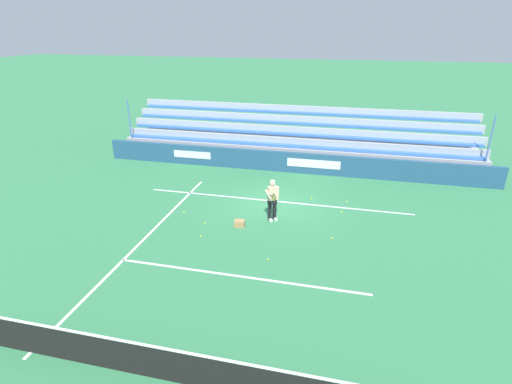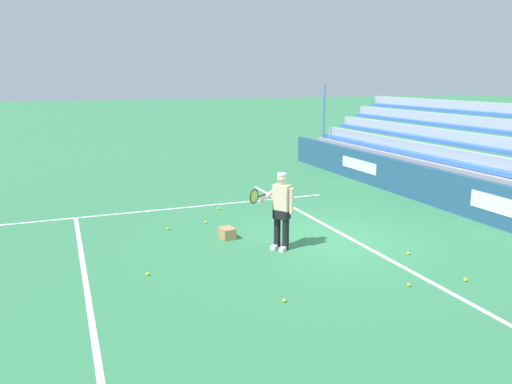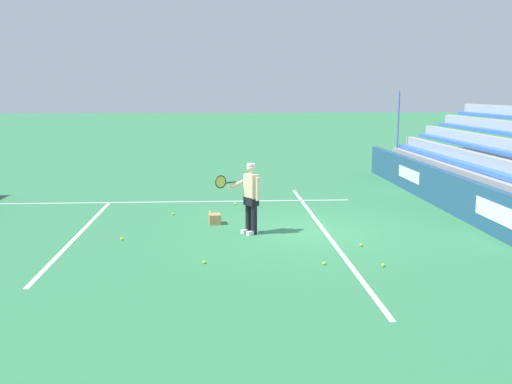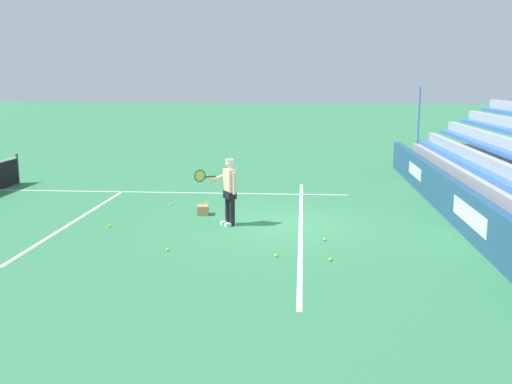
% 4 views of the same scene
% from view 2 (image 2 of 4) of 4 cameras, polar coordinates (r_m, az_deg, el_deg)
% --- Properties ---
extents(ground_plane, '(160.00, 160.00, 0.00)m').
position_cam_2_polar(ground_plane, '(11.99, 8.26, -5.31)').
color(ground_plane, '#337A4C').
extents(court_baseline_white, '(12.00, 0.10, 0.01)m').
position_cam_2_polar(court_baseline_white, '(12.23, 10.30, -5.00)').
color(court_baseline_white, white).
rests_on(court_baseline_white, ground).
extents(court_sideline_white, '(0.10, 12.00, 0.01)m').
position_cam_2_polar(court_sideline_white, '(14.55, -14.00, -2.29)').
color(court_sideline_white, white).
rests_on(court_sideline_white, ground).
extents(court_service_line_white, '(8.22, 0.10, 0.01)m').
position_cam_2_polar(court_service_line_white, '(10.53, -19.07, -8.52)').
color(court_service_line_white, white).
rests_on(court_service_line_white, ground).
extents(back_wall_sponsor_board, '(21.07, 0.25, 1.10)m').
position_cam_2_polar(back_wall_sponsor_board, '(14.57, 23.95, -0.79)').
color(back_wall_sponsor_board, navy).
rests_on(back_wall_sponsor_board, ground).
extents(tennis_player, '(0.60, 1.06, 1.71)m').
position_cam_2_polar(tennis_player, '(10.94, 2.85, -2.08)').
color(tennis_player, black).
rests_on(tennis_player, ground).
extents(ball_box_cardboard, '(0.43, 0.34, 0.26)m').
position_cam_2_polar(ball_box_cardboard, '(11.87, -3.32, -4.72)').
color(ball_box_cardboard, '#A87F51').
rests_on(ball_box_cardboard, ground).
extents(tennis_ball_stray_back, '(0.07, 0.07, 0.07)m').
position_cam_2_polar(tennis_ball_stray_back, '(9.96, -12.28, -9.14)').
color(tennis_ball_stray_back, '#CCE533').
rests_on(tennis_ball_stray_back, ground).
extents(tennis_ball_far_right, '(0.07, 0.07, 0.07)m').
position_cam_2_polar(tennis_ball_far_right, '(14.47, -4.29, -1.89)').
color(tennis_ball_far_right, '#CCE533').
rests_on(tennis_ball_far_right, ground).
extents(tennis_ball_midcourt, '(0.07, 0.07, 0.07)m').
position_cam_2_polar(tennis_ball_midcourt, '(10.25, 22.81, -9.23)').
color(tennis_ball_midcourt, '#CCE533').
rests_on(tennis_ball_midcourt, ground).
extents(tennis_ball_on_baseline, '(0.07, 0.07, 0.07)m').
position_cam_2_polar(tennis_ball_on_baseline, '(11.31, 17.01, -6.71)').
color(tennis_ball_on_baseline, '#CCE533').
rests_on(tennis_ball_on_baseline, ground).
extents(tennis_ball_near_player, '(0.07, 0.07, 0.07)m').
position_cam_2_polar(tennis_ball_near_player, '(8.67, 3.24, -12.27)').
color(tennis_ball_near_player, '#CCE533').
rests_on(tennis_ball_near_player, ground).
extents(tennis_ball_by_box, '(0.07, 0.07, 0.07)m').
position_cam_2_polar(tennis_ball_by_box, '(9.67, 17.06, -10.11)').
color(tennis_ball_by_box, '#CCE533').
rests_on(tennis_ball_by_box, ground).
extents(tennis_ball_far_left, '(0.07, 0.07, 0.07)m').
position_cam_2_polar(tennis_ball_far_left, '(13.15, -5.80, -3.44)').
color(tennis_ball_far_left, '#CCE533').
rests_on(tennis_ball_far_left, ground).
extents(tennis_ball_toward_net, '(0.07, 0.07, 0.07)m').
position_cam_2_polar(tennis_ball_toward_net, '(12.72, -10.05, -4.14)').
color(tennis_ball_toward_net, '#CCE533').
rests_on(tennis_ball_toward_net, ground).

